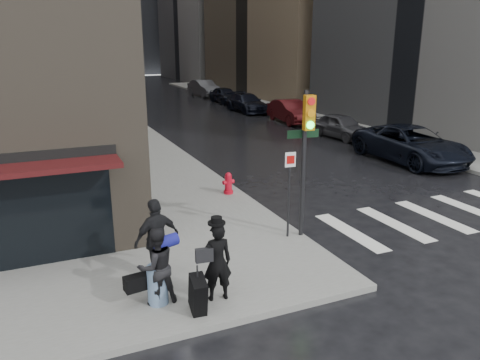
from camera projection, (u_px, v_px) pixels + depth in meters
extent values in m
plane|color=black|center=(256.00, 269.00, 11.30)|extent=(140.00, 140.00, 0.00)
cube|color=slate|center=(101.00, 115.00, 35.03)|extent=(4.00, 50.00, 0.15)
cube|color=slate|center=(263.00, 105.00, 40.20)|extent=(3.00, 50.00, 0.15)
cube|color=silver|center=(350.00, 232.00, 13.52)|extent=(0.50, 3.00, 0.01)
cube|color=silver|center=(394.00, 224.00, 14.14)|extent=(0.50, 3.00, 0.01)
cube|color=silver|center=(434.00, 216.00, 14.75)|extent=(0.50, 3.00, 0.01)
cube|color=silver|center=(471.00, 209.00, 15.36)|extent=(0.50, 3.00, 0.01)
imported|color=black|center=(217.00, 262.00, 9.48)|extent=(0.64, 0.46, 1.67)
cylinder|color=black|center=(217.00, 223.00, 9.24)|extent=(0.36, 0.36, 0.04)
cylinder|color=black|center=(216.00, 220.00, 9.23)|extent=(0.22, 0.22, 0.13)
cube|color=black|center=(204.00, 255.00, 9.29)|extent=(0.36, 0.14, 0.29)
cube|color=black|center=(198.00, 295.00, 9.11)|extent=(0.34, 0.67, 0.84)
cylinder|color=black|center=(197.00, 274.00, 8.98)|extent=(0.03, 0.03, 0.39)
imported|color=black|center=(157.00, 267.00, 9.33)|extent=(0.87, 0.73, 1.63)
cube|color=black|center=(136.00, 283.00, 9.37)|extent=(0.52, 0.33, 0.30)
cylinder|color=navy|center=(166.00, 242.00, 9.44)|extent=(0.55, 0.40, 0.26)
imported|color=black|center=(157.00, 239.00, 10.35)|extent=(1.18, 0.75, 1.87)
cylinder|color=black|center=(303.00, 166.00, 12.40)|extent=(0.12, 0.12, 3.96)
cube|color=#C3760D|center=(309.00, 113.00, 11.80)|extent=(0.29, 0.21, 0.89)
cylinder|color=red|center=(311.00, 101.00, 11.62)|extent=(0.20, 0.07, 0.20)
cylinder|color=orange|center=(311.00, 113.00, 11.71)|extent=(0.20, 0.07, 0.20)
cylinder|color=#19E533|center=(310.00, 125.00, 11.79)|extent=(0.20, 0.07, 0.20)
cylinder|color=black|center=(289.00, 195.00, 12.51)|extent=(0.06, 0.06, 2.37)
cube|color=white|center=(290.00, 160.00, 12.21)|extent=(0.30, 0.05, 0.40)
cube|color=black|center=(303.00, 134.00, 12.24)|extent=(0.89, 0.13, 0.22)
cylinder|color=#B90B1D|center=(228.00, 192.00, 16.49)|extent=(0.34, 0.34, 0.10)
cylinder|color=#B90B1D|center=(228.00, 185.00, 16.42)|extent=(0.25, 0.25, 0.63)
sphere|color=#B90B1D|center=(228.00, 176.00, 16.33)|extent=(0.23, 0.23, 0.23)
cylinder|color=#B90B1D|center=(228.00, 182.00, 16.39)|extent=(0.43, 0.20, 0.15)
imported|color=black|center=(411.00, 144.00, 21.30)|extent=(2.72, 5.87, 1.63)
imported|color=#44454A|center=(341.00, 126.00, 26.68)|extent=(1.99, 4.18, 1.38)
imported|color=#450D10|center=(291.00, 111.00, 31.86)|extent=(1.93, 4.74, 1.53)
imported|color=black|center=(247.00, 103.00, 36.84)|extent=(2.09, 4.94, 1.42)
imported|color=black|center=(225.00, 95.00, 42.22)|extent=(1.83, 4.24, 1.43)
imported|color=#47484C|center=(204.00, 88.00, 47.43)|extent=(2.15, 5.10, 1.64)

